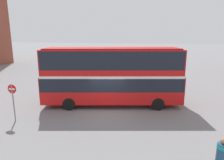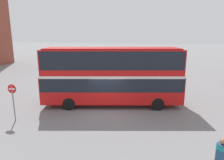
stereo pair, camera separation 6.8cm
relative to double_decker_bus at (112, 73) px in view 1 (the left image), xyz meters
The scene contains 4 objects.
ground_plane 3.15m from the double_decker_bus, 90.21° to the right, with size 240.00×240.00×0.00m, color slate.
double_decker_bus is the anchor object (origin of this frame).
pedestrian_foreground 9.80m from the double_decker_bus, 51.23° to the right, with size 0.61×0.61×1.77m.
no_entry_sign 7.30m from the double_decker_bus, 141.65° to the right, with size 0.61×0.08×2.54m.
Camera 1 is at (3.32, -13.62, 5.68)m, focal length 32.00 mm.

